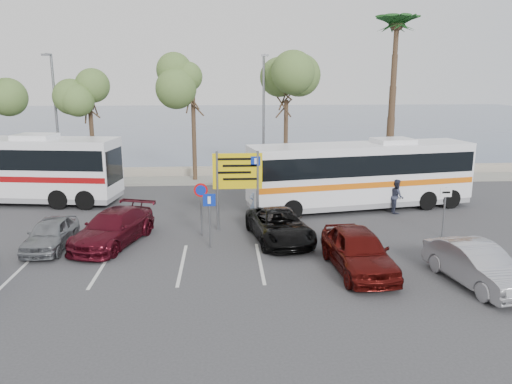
{
  "coord_description": "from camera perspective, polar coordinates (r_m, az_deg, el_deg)",
  "views": [
    {
      "loc": [
        0.39,
        -18.54,
        6.78
      ],
      "look_at": [
        1.81,
        3.0,
        1.78
      ],
      "focal_mm": 35.0,
      "sensor_mm": 36.0,
      "label": 1
    }
  ],
  "objects": [
    {
      "name": "car_silver_b",
      "position": [
        18.24,
        23.92,
        -7.63
      ],
      "size": [
        2.23,
        4.41,
        1.39
      ],
      "primitive_type": "imported",
      "rotation": [
        0.0,
        0.0,
        0.19
      ],
      "color": "#9B9BA1",
      "rests_on": "ground"
    },
    {
      "name": "sign_taxi",
      "position": [
        22.77,
        20.77,
        -1.44
      ],
      "size": [
        0.5,
        0.07,
        2.2
      ],
      "color": "slate",
      "rests_on": "ground"
    },
    {
      "name": "car_maroon",
      "position": [
        21.44,
        -16.02,
        -3.97
      ],
      "size": [
        3.33,
        5.17,
        1.39
      ],
      "primitive_type": "imported",
      "rotation": [
        0.0,
        0.0,
        -0.31
      ],
      "color": "#4F0D18",
      "rests_on": "ground"
    },
    {
      "name": "sign_parking",
      "position": [
        20.05,
        -5.33,
        -2.38
      ],
      "size": [
        0.5,
        0.07,
        2.25
      ],
      "color": "slate",
      "rests_on": "ground"
    },
    {
      "name": "car_silver_a",
      "position": [
        21.75,
        -22.42,
        -4.43
      ],
      "size": [
        1.55,
        3.69,
        1.25
      ],
      "primitive_type": "imported",
      "rotation": [
        0.0,
        0.0,
        -0.02
      ],
      "color": "slate",
      "rests_on": "ground"
    },
    {
      "name": "street_lamp_right",
      "position": [
        32.23,
        0.89,
        9.15
      ],
      "size": [
        0.45,
        1.15,
        8.01
      ],
      "color": "slate",
      "rests_on": "kerb_strip"
    },
    {
      "name": "sea",
      "position": [
        78.83,
        -4.08,
        8.07
      ],
      "size": [
        140.0,
        140.0,
        0.0
      ],
      "primitive_type": "plane",
      "color": "#465570",
      "rests_on": "ground"
    },
    {
      "name": "coach_bus_left",
      "position": [
        30.45,
        -26.63,
        2.16
      ],
      "size": [
        12.44,
        4.37,
        3.8
      ],
      "color": "white",
      "rests_on": "ground"
    },
    {
      "name": "tree_mid",
      "position": [
        32.59,
        -7.28,
        12.71
      ],
      "size": [
        3.2,
        3.2,
        8.0
      ],
      "color": "#382619",
      "rests_on": "kerb_strip"
    },
    {
      "name": "tree_left",
      "position": [
        33.61,
        -18.59,
        11.05
      ],
      "size": [
        3.2,
        3.2,
        7.2
      ],
      "color": "#382619",
      "rests_on": "kerb_strip"
    },
    {
      "name": "seawall",
      "position": [
        35.14,
        -4.35,
        2.37
      ],
      "size": [
        48.0,
        0.8,
        0.6
      ],
      "primitive_type": "cube",
      "color": "#A09480",
      "rests_on": "ground"
    },
    {
      "name": "lane_markings",
      "position": [
        18.86,
        -8.26,
        -8.16
      ],
      "size": [
        12.02,
        4.2,
        0.01
      ],
      "primitive_type": null,
      "color": "silver",
      "rests_on": "ground"
    },
    {
      "name": "tree_right",
      "position": [
        32.8,
        3.5,
        11.94
      ],
      "size": [
        3.2,
        3.2,
        7.4
      ],
      "color": "#382619",
      "rests_on": "kerb_strip"
    },
    {
      "name": "sign_no_stop",
      "position": [
        21.58,
        -6.3,
        -1.0
      ],
      "size": [
        0.6,
        0.08,
        2.35
      ],
      "color": "slate",
      "rests_on": "ground"
    },
    {
      "name": "street_lamp_left",
      "position": [
        33.77,
        -21.93,
        8.4
      ],
      "size": [
        0.45,
        1.15,
        8.01
      ],
      "color": "slate",
      "rests_on": "kerb_strip"
    },
    {
      "name": "palm_tree",
      "position": [
        34.52,
        15.78,
        17.7
      ],
      "size": [
        4.8,
        4.8,
        11.2
      ],
      "color": "#382619",
      "rests_on": "kerb_strip"
    },
    {
      "name": "pedestrian_near",
      "position": [
        24.33,
        -0.06,
        -1.16
      ],
      "size": [
        0.66,
        0.5,
        1.63
      ],
      "primitive_type": "imported",
      "rotation": [
        0.0,
        0.0,
        3.35
      ],
      "color": "#89A1C7",
      "rests_on": "ground"
    },
    {
      "name": "ground",
      "position": [
        19.74,
        -4.72,
        -7.1
      ],
      "size": [
        120.0,
        120.0,
        0.0
      ],
      "primitive_type": "plane",
      "color": "#363639",
      "rests_on": "ground"
    },
    {
      "name": "pedestrian_far",
      "position": [
        26.3,
        15.74,
        -0.44
      ],
      "size": [
        0.7,
        0.88,
        1.75
      ],
      "primitive_type": "imported",
      "rotation": [
        0.0,
        0.0,
        1.52
      ],
      "color": "#2E3246",
      "rests_on": "ground"
    },
    {
      "name": "direction_sign",
      "position": [
        22.17,
        -2.12,
        1.71
      ],
      "size": [
        2.2,
        0.12,
        3.6
      ],
      "color": "slate",
      "rests_on": "ground"
    },
    {
      "name": "car_red",
      "position": [
        18.15,
        11.6,
        -6.55
      ],
      "size": [
        2.12,
        4.66,
        1.55
      ],
      "primitive_type": "imported",
      "rotation": [
        0.0,
        0.0,
        0.06
      ],
      "color": "#4E0D0B",
      "rests_on": "ground"
    },
    {
      "name": "kerb_strip",
      "position": [
        33.22,
        -4.37,
        1.35
      ],
      "size": [
        44.0,
        2.4,
        0.15
      ],
      "primitive_type": "cube",
      "color": "gray",
      "rests_on": "ground"
    },
    {
      "name": "coach_bus_right",
      "position": [
        26.52,
        11.86,
        1.69
      ],
      "size": [
        11.98,
        4.6,
        3.65
      ],
      "color": "white",
      "rests_on": "ground"
    },
    {
      "name": "suv_black",
      "position": [
        21.08,
        2.72,
        -3.89
      ],
      "size": [
        2.85,
        4.96,
        1.3
      ],
      "primitive_type": "imported",
      "rotation": [
        0.0,
        0.0,
        0.15
      ],
      "color": "black",
      "rests_on": "ground"
    }
  ]
}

